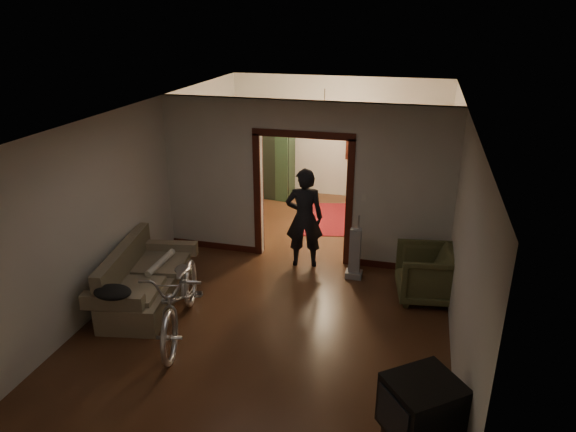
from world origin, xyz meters
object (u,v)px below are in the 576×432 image
(armchair, at_px, (427,274))
(person, at_px, (304,218))
(desk, at_px, (371,194))
(sofa, at_px, (146,276))
(bicycle, at_px, (181,296))
(locker, at_px, (275,163))

(armchair, xyz_separation_m, person, (-2.06, 0.62, 0.47))
(armchair, distance_m, desk, 3.88)
(sofa, bearing_deg, desk, 49.52)
(bicycle, distance_m, desk, 5.80)
(sofa, distance_m, person, 2.75)
(bicycle, bearing_deg, locker, 78.60)
(desk, bearing_deg, locker, -176.64)
(armchair, relative_size, locker, 0.54)
(sofa, xyz_separation_m, locker, (0.58, 5.05, 0.39))
(armchair, relative_size, desk, 0.96)
(locker, bearing_deg, sofa, -87.64)
(armchair, bearing_deg, locker, -146.14)
(person, distance_m, locker, 3.55)
(armchair, bearing_deg, bicycle, -69.97)
(sofa, relative_size, bicycle, 0.91)
(sofa, height_order, bicycle, bicycle)
(bicycle, xyz_separation_m, armchair, (3.24, 1.75, -0.14))
(person, xyz_separation_m, desk, (0.84, 3.06, -0.53))
(person, height_order, locker, person)
(armchair, bearing_deg, desk, -170.05)
(person, distance_m, desk, 3.22)
(sofa, relative_size, armchair, 2.12)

